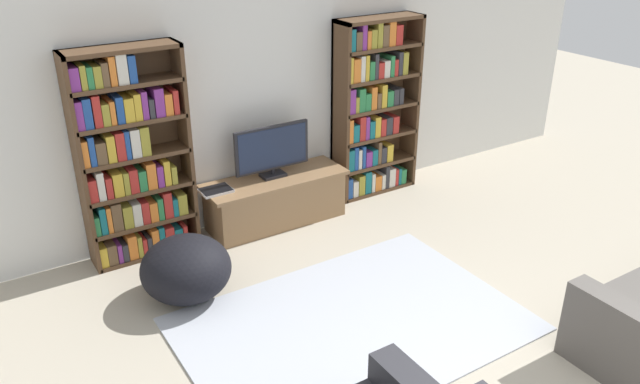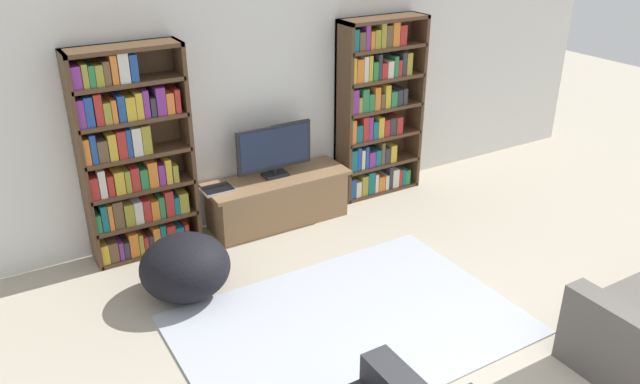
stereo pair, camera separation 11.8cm
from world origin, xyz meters
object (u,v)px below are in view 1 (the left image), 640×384
at_px(bookshelf_right, 371,109).
at_px(television, 272,150).
at_px(bookshelf_left, 130,161).
at_px(laptop, 216,190).
at_px(beanbag_ottoman, 186,269).
at_px(tv_stand, 276,200).

bearing_deg(bookshelf_right, television, -176.06).
height_order(bookshelf_right, television, bookshelf_right).
xyz_separation_m(bookshelf_left, bookshelf_right, (2.57, 0.00, 0.02)).
bearing_deg(television, laptop, -177.26).
bearing_deg(laptop, beanbag_ottoman, -128.57).
distance_m(television, laptop, 0.67).
height_order(television, beanbag_ottoman, television).
relative_size(bookshelf_right, laptop, 6.56).
distance_m(laptop, beanbag_ottoman, 1.01).
relative_size(bookshelf_left, beanbag_ottoman, 2.60).
height_order(bookshelf_left, laptop, bookshelf_left).
distance_m(tv_stand, television, 0.52).
distance_m(bookshelf_right, beanbag_ottoman, 2.70).
height_order(bookshelf_left, bookshelf_right, same).
xyz_separation_m(bookshelf_right, laptop, (-1.86, -0.11, -0.44)).
relative_size(bookshelf_left, television, 2.42).
bearing_deg(television, bookshelf_right, 3.94).
bearing_deg(television, beanbag_ottoman, -147.09).
height_order(tv_stand, beanbag_ottoman, beanbag_ottoman).
relative_size(bookshelf_right, beanbag_ottoman, 2.60).
xyz_separation_m(bookshelf_left, tv_stand, (1.33, -0.12, -0.67)).
relative_size(bookshelf_left, tv_stand, 1.32).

